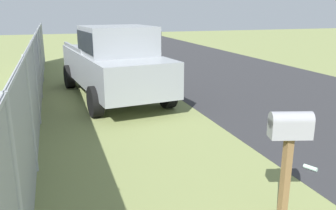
# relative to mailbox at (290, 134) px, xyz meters

# --- Properties ---
(mailbox) EXTENTS (0.33, 0.52, 1.38)m
(mailbox) POSITION_rel_mailbox_xyz_m (0.00, 0.00, 0.00)
(mailbox) COLOR brown
(mailbox) RESTS_ON ground
(pickup_truck) EXTENTS (5.58, 2.67, 2.09)m
(pickup_truck) POSITION_rel_mailbox_xyz_m (6.70, 0.92, 0.00)
(pickup_truck) COLOR #93999E
(pickup_truck) RESTS_ON ground
(fence_section) EXTENTS (17.73, 0.07, 1.88)m
(fence_section) POSITION_rel_mailbox_xyz_m (6.13, 2.97, -0.09)
(fence_section) COLOR #9EA3A8
(fence_section) RESTS_ON ground
(litter_bottle_far_scatter) EXTENTS (0.23, 0.15, 0.07)m
(litter_bottle_far_scatter) POSITION_rel_mailbox_xyz_m (0.97, -1.26, -1.07)
(litter_bottle_far_scatter) COLOR #B2D8BF
(litter_bottle_far_scatter) RESTS_ON ground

